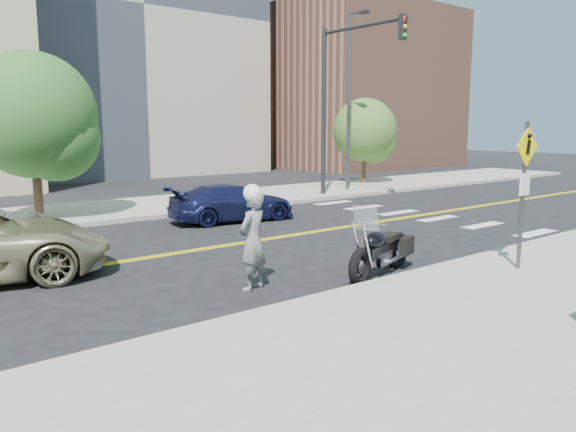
# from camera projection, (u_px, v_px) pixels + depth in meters

# --- Properties ---
(ground_plane) EXTENTS (120.00, 120.00, 0.00)m
(ground_plane) POSITION_uv_depth(u_px,v_px,m) (189.00, 251.00, 13.88)
(ground_plane) COLOR black
(ground_plane) RESTS_ON ground
(sidewalk_near) EXTENTS (60.00, 5.00, 0.15)m
(sidewalk_near) POSITION_uv_depth(u_px,v_px,m) (444.00, 335.00, 8.11)
(sidewalk_near) COLOR #9E9B91
(sidewalk_near) RESTS_ON ground_plane
(sidewalk_far) EXTENTS (60.00, 5.00, 0.15)m
(sidewalk_far) POSITION_uv_depth(u_px,v_px,m) (83.00, 213.00, 19.62)
(sidewalk_far) COLOR #9E9B91
(sidewalk_far) RESTS_ON ground_plane
(building_mid) EXTENTS (18.00, 14.00, 20.00)m
(building_mid) POSITION_uv_depth(u_px,v_px,m) (98.00, 21.00, 37.24)
(building_mid) COLOR #A39984
(building_mid) RESTS_ON ground_plane
(building_right) EXTENTS (14.00, 12.00, 12.00)m
(building_right) POSITION_uv_depth(u_px,v_px,m) (353.00, 89.00, 44.45)
(building_right) COLOR #8C5947
(building_right) RESTS_ON ground_plane
(lamp_post) EXTENTS (0.16, 0.16, 8.00)m
(lamp_post) POSITION_uv_depth(u_px,v_px,m) (349.00, 103.00, 25.67)
(lamp_post) COLOR #4C4C51
(lamp_post) RESTS_ON sidewalk_far
(traffic_light) EXTENTS (0.28, 4.50, 7.00)m
(traffic_light) POSITION_uv_depth(u_px,v_px,m) (339.00, 87.00, 23.26)
(traffic_light) COLOR black
(traffic_light) RESTS_ON sidewalk_far
(pedestrian_sign) EXTENTS (0.78, 0.08, 3.00)m
(pedestrian_sign) POSITION_uv_depth(u_px,v_px,m) (524.00, 181.00, 11.33)
(pedestrian_sign) COLOR #4C4C51
(pedestrian_sign) RESTS_ON sidewalk_near
(motorcyclist) EXTENTS (0.80, 0.66, 2.01)m
(motorcyclist) POSITION_uv_depth(u_px,v_px,m) (253.00, 238.00, 10.48)
(motorcyclist) COLOR #99999E
(motorcyclist) RESTS_ON ground
(motorcycle) EXTENTS (2.62, 1.46, 1.53)m
(motorcycle) POSITION_uv_depth(u_px,v_px,m) (381.00, 239.00, 11.58)
(motorcycle) COLOR black
(motorcycle) RESTS_ON ground
(parked_car_blue) EXTENTS (4.37, 2.26, 1.21)m
(parked_car_blue) POSITION_uv_depth(u_px,v_px,m) (232.00, 203.00, 18.28)
(parked_car_blue) COLOR #181C4A
(parked_car_blue) RESTS_ON ground
(tree_far_a) EXTENTS (3.93, 3.93, 5.38)m
(tree_far_a) POSITION_uv_depth(u_px,v_px,m) (33.00, 115.00, 17.46)
(tree_far_a) COLOR #382619
(tree_far_a) RESTS_ON ground
(tree_far_b) EXTENTS (3.29, 3.29, 4.55)m
(tree_far_b) POSITION_uv_depth(u_px,v_px,m) (365.00, 130.00, 29.16)
(tree_far_b) COLOR #382619
(tree_far_b) RESTS_ON ground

